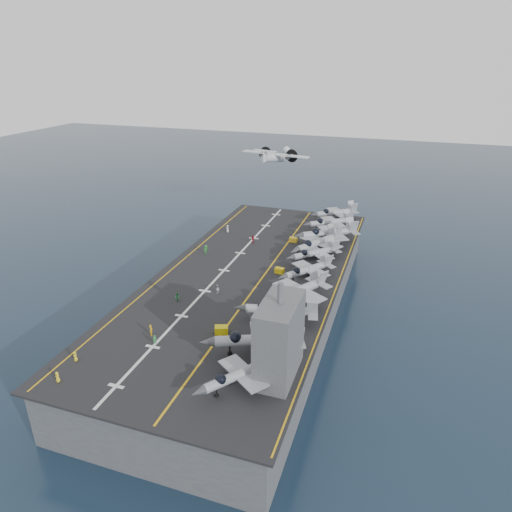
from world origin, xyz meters
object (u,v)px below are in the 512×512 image
(island_superstructure, at_px, (279,330))
(tow_cart_a, at_px, (221,330))
(fighter_jet_0, at_px, (239,374))
(transport_plane, at_px, (275,158))

(island_superstructure, bearing_deg, tow_cart_a, 149.17)
(island_superstructure, height_order, fighter_jet_0, island_superstructure)
(tow_cart_a, distance_m, transport_plane, 87.28)
(transport_plane, bearing_deg, fighter_jet_0, -76.28)
(island_superstructure, distance_m, fighter_jet_0, 8.24)
(island_superstructure, relative_size, fighter_jet_0, 0.96)
(tow_cart_a, relative_size, transport_plane, 0.10)
(tow_cart_a, xyz_separation_m, transport_plane, (-16.08, 85.07, 11.02))
(island_superstructure, xyz_separation_m, transport_plane, (-28.11, 92.26, 4.18))
(island_superstructure, height_order, transport_plane, island_superstructure)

